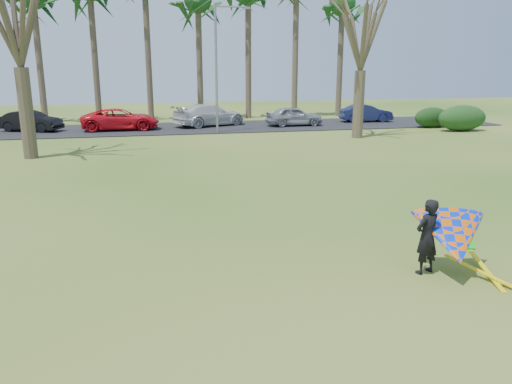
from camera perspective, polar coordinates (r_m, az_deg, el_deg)
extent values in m
plane|color=#1D5312|center=(11.40, 2.27, -7.80)|extent=(100.00, 100.00, 0.00)
cube|color=black|center=(35.55, -8.37, 7.26)|extent=(46.00, 7.00, 0.06)
cylinder|color=#4F3E2F|center=(41.81, -23.51, 13.43)|extent=(0.48, 0.48, 9.00)
cylinder|color=#49392C|center=(41.31, -17.94, 14.40)|extent=(0.48, 0.48, 9.70)
cylinder|color=#4B3B2D|center=(41.20, -12.24, 15.24)|extent=(0.48, 0.48, 10.40)
cylinder|color=#4D3E2E|center=(41.46, -6.47, 14.49)|extent=(0.48, 0.48, 9.00)
cylinder|color=#4D3F2E|center=(42.12, -0.88, 15.05)|extent=(0.48, 0.48, 9.70)
cylinder|color=brown|center=(43.14, 4.51, 15.45)|extent=(0.48, 0.48, 10.40)
cylinder|color=brown|center=(44.48, 9.58, 14.36)|extent=(0.48, 0.48, 9.00)
ellipsoid|color=#1B4D1E|center=(44.76, 9.85, 20.51)|extent=(4.84, 4.84, 3.08)
cylinder|color=#46392A|center=(25.81, -24.76, 8.14)|extent=(0.64, 0.64, 4.20)
cylinder|color=brown|center=(31.04, 11.65, 9.76)|extent=(0.64, 0.64, 3.99)
cylinder|color=gray|center=(32.54, -4.57, 13.73)|extent=(0.16, 0.16, 8.00)
cylinder|color=gray|center=(32.89, -2.87, 20.40)|extent=(2.00, 0.10, 0.10)
cube|color=gray|center=(33.08, -1.05, 20.29)|extent=(0.40, 0.18, 0.12)
ellipsoid|color=#183B15|center=(36.35, 22.50, 7.80)|extent=(3.45, 1.56, 1.72)
ellipsoid|color=black|center=(37.64, 19.45, 8.04)|extent=(2.58, 1.21, 1.43)
imported|color=black|center=(36.29, -24.36, 7.40)|extent=(4.28, 2.89, 1.33)
imported|color=red|center=(35.03, -15.24, 8.02)|extent=(5.11, 2.39, 1.42)
imported|color=silver|center=(36.33, -5.34, 8.77)|extent=(5.77, 4.19, 1.55)
imported|color=gray|center=(36.34, 4.37, 8.65)|extent=(4.04, 1.64, 1.37)
imported|color=#191F4C|center=(39.78, 12.46, 8.80)|extent=(4.09, 1.76, 1.31)
imported|color=black|center=(11.05, 18.95, -4.84)|extent=(0.68, 0.55, 1.62)
cone|color=#042EDA|center=(11.08, 21.63, -4.81)|extent=(2.13, 2.39, 2.02)
cube|color=#0CBF19|center=(11.10, 22.35, -5.12)|extent=(0.62, 0.60, 0.24)
cube|color=yellow|center=(11.42, 24.54, -9.03)|extent=(0.85, 1.66, 0.28)
cube|color=yellow|center=(11.68, 24.74, -8.53)|extent=(0.56, 1.76, 0.22)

